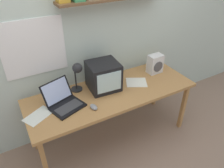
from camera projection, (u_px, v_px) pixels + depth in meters
The scene contains 11 objects.
ground_plane at pixel (112, 136), 2.82m from camera, with size 12.00×12.00×0.00m, color #997B67.
back_wall at pixel (93, 27), 2.41m from camera, with size 5.60×0.24×2.60m.
corner_desk at pixel (112, 95), 2.46m from camera, with size 1.89×0.69×0.71m.
crt_monitor at pixel (103, 76), 2.41m from camera, with size 0.35×0.34×0.31m.
laptop at pixel (63, 100), 2.20m from camera, with size 0.40×0.41×0.23m.
desk_lamp at pixel (77, 72), 2.29m from camera, with size 0.13×0.18×0.36m.
juice_glass at pixel (53, 93), 2.32m from camera, with size 0.07×0.07×0.11m.
space_heater at pixel (155, 64), 2.72m from camera, with size 0.18×0.13×0.24m.
computer_mouse at pixel (94, 107), 2.18m from camera, with size 0.07×0.11×0.03m.
printed_handout at pixel (136, 82), 2.58m from camera, with size 0.31×0.29×0.00m.
loose_paper_near_monitor at pixel (38, 116), 2.09m from camera, with size 0.31×0.27×0.00m.
Camera 1 is at (-0.96, -1.73, 2.11)m, focal length 35.00 mm.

